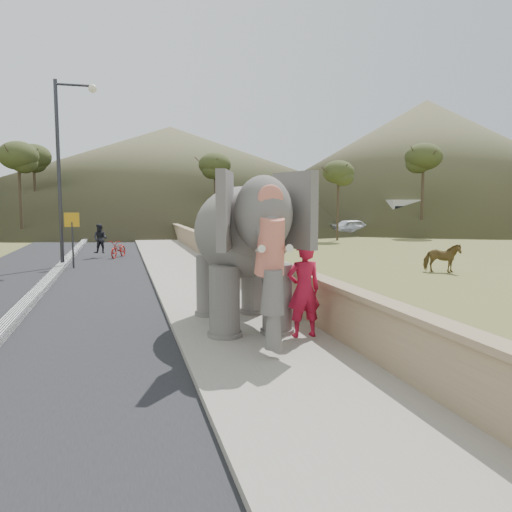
% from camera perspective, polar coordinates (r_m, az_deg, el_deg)
% --- Properties ---
extents(ground, '(160.00, 160.00, 0.00)m').
position_cam_1_polar(ground, '(6.79, 8.55, -18.39)').
color(ground, olive).
rests_on(ground, ground).
extents(road, '(7.00, 120.00, 0.03)m').
position_cam_1_polar(road, '(16.08, -23.93, -4.45)').
color(road, black).
rests_on(road, ground).
extents(median, '(0.35, 120.00, 0.22)m').
position_cam_1_polar(median, '(16.06, -23.94, -4.11)').
color(median, black).
rests_on(median, ground).
extents(walkway, '(3.00, 120.00, 0.15)m').
position_cam_1_polar(walkway, '(16.08, -6.00, -3.73)').
color(walkway, '#9E9687').
rests_on(walkway, ground).
extents(parapet, '(0.30, 120.00, 1.10)m').
position_cam_1_polar(parapet, '(16.34, -0.30, -1.85)').
color(parapet, tan).
rests_on(parapet, ground).
extents(lamppost, '(1.76, 0.36, 8.00)m').
position_cam_1_polar(lamppost, '(23.30, -20.91, 10.77)').
color(lamppost, '#29282C').
rests_on(lamppost, ground).
extents(signboard, '(0.60, 0.08, 2.40)m').
position_cam_1_polar(signboard, '(22.62, -20.27, 2.75)').
color(signboard, '#2D2D33').
rests_on(signboard, ground).
extents(cow, '(1.54, 1.26, 1.19)m').
position_cam_1_polar(cow, '(21.51, 20.48, -0.21)').
color(cow, brown).
rests_on(cow, ground).
extents(distant_car, '(4.25, 1.76, 1.44)m').
position_cam_1_polar(distant_car, '(43.93, 11.26, 3.23)').
color(distant_car, silver).
rests_on(distant_car, ground).
extents(bus_white, '(11.24, 4.02, 3.10)m').
position_cam_1_polar(bus_white, '(49.08, 20.71, 4.21)').
color(bus_white, beige).
rests_on(bus_white, ground).
extents(bus_orange, '(11.09, 2.96, 3.10)m').
position_cam_1_polar(bus_orange, '(51.44, 25.42, 4.09)').
color(bus_orange, orange).
rests_on(bus_orange, ground).
extents(hill_right, '(56.00, 56.00, 16.00)m').
position_cam_1_polar(hill_right, '(69.53, 18.73, 10.04)').
color(hill_right, brown).
rests_on(hill_right, ground).
extents(hill_far, '(80.00, 80.00, 14.00)m').
position_cam_1_polar(hill_far, '(76.13, -9.70, 9.14)').
color(hill_far, brown).
rests_on(hill_far, ground).
extents(elephant_and_man, '(2.43, 4.42, 3.18)m').
position_cam_1_polar(elephant_and_man, '(10.89, -1.65, 0.39)').
color(elephant_and_man, slate).
rests_on(elephant_and_man, ground).
extents(motorcyclist, '(1.93, 1.81, 1.75)m').
position_cam_1_polar(motorcyclist, '(26.51, -16.21, 1.22)').
color(motorcyclist, maroon).
rests_on(motorcyclist, ground).
extents(trees, '(48.04, 43.30, 8.53)m').
position_cam_1_polar(trees, '(35.29, -8.45, 7.47)').
color(trees, '#473828').
rests_on(trees, ground).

